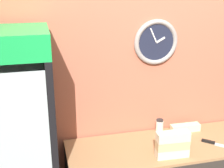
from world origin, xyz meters
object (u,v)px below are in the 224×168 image
(sandwich_stack_bottom, at_px, (172,152))
(condiment_jar, at_px, (160,126))
(sandwich_stack_middle, at_px, (172,144))
(sandwich_flat_left, at_px, (185,128))
(chefs_knife, at_px, (214,143))
(sandwich_stack_top, at_px, (173,136))
(beverage_cooler, at_px, (11,141))

(sandwich_stack_bottom, relative_size, condiment_jar, 2.11)
(sandwich_stack_middle, distance_m, sandwich_flat_left, 0.51)
(sandwich_stack_middle, height_order, chefs_knife, sandwich_stack_middle)
(sandwich_stack_top, relative_size, sandwich_flat_left, 0.96)
(beverage_cooler, distance_m, sandwich_stack_top, 1.31)
(sandwich_flat_left, distance_m, condiment_jar, 0.26)
(chefs_knife, bearing_deg, condiment_jar, 140.12)
(sandwich_stack_bottom, height_order, sandwich_stack_top, sandwich_stack_top)
(sandwich_stack_middle, bearing_deg, beverage_cooler, 169.89)
(sandwich_stack_middle, bearing_deg, condiment_jar, 81.84)
(sandwich_stack_top, xyz_separation_m, condiment_jar, (0.06, 0.43, -0.12))
(beverage_cooler, height_order, sandwich_stack_bottom, beverage_cooler)
(sandwich_stack_bottom, height_order, chefs_knife, sandwich_stack_bottom)
(chefs_knife, bearing_deg, sandwich_flat_left, 116.18)
(beverage_cooler, relative_size, condiment_jar, 14.74)
(condiment_jar, bearing_deg, sandwich_flat_left, -9.10)
(condiment_jar, bearing_deg, sandwich_stack_bottom, -98.16)
(beverage_cooler, xyz_separation_m, sandwich_stack_bottom, (1.29, -0.23, -0.15))
(sandwich_stack_top, bearing_deg, beverage_cooler, 169.89)
(sandwich_stack_bottom, relative_size, sandwich_stack_top, 1.01)
(sandwich_flat_left, bearing_deg, sandwich_stack_top, -129.01)
(condiment_jar, bearing_deg, beverage_cooler, -171.70)
(sandwich_stack_bottom, relative_size, sandwich_stack_middle, 1.00)
(sandwich_stack_middle, xyz_separation_m, chefs_knife, (0.46, 0.10, -0.11))
(condiment_jar, bearing_deg, sandwich_stack_middle, -98.16)
(beverage_cooler, height_order, condiment_jar, beverage_cooler)
(sandwich_stack_bottom, xyz_separation_m, chefs_knife, (0.46, 0.10, -0.03))
(sandwich_stack_bottom, bearing_deg, sandwich_stack_top, 180.00)
(beverage_cooler, bearing_deg, sandwich_flat_left, 5.58)
(sandwich_stack_bottom, height_order, sandwich_stack_middle, sandwich_stack_middle)
(sandwich_stack_bottom, height_order, condiment_jar, condiment_jar)
(sandwich_stack_bottom, xyz_separation_m, sandwich_stack_middle, (-0.00, 0.00, 0.08))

